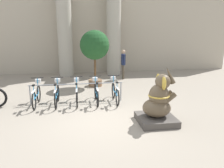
% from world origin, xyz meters
% --- Properties ---
extents(ground_plane, '(60.00, 60.00, 0.00)m').
position_xyz_m(ground_plane, '(0.00, 0.00, 0.00)').
color(ground_plane, gray).
extents(building_facade, '(20.00, 0.20, 6.00)m').
position_xyz_m(building_facade, '(0.00, 8.60, 3.00)').
color(building_facade, '#B2A893').
rests_on(building_facade, ground_plane).
extents(column_left, '(1.12, 1.12, 5.16)m').
position_xyz_m(column_left, '(-1.52, 7.60, 2.62)').
color(column_left, '#ADA899').
rests_on(column_left, ground_plane).
extents(column_right, '(1.12, 1.12, 5.16)m').
position_xyz_m(column_right, '(1.52, 7.60, 2.62)').
color(column_right, '#ADA899').
rests_on(column_right, ground_plane).
extents(bike_rack, '(3.60, 0.05, 0.77)m').
position_xyz_m(bike_rack, '(-0.85, 1.95, 0.60)').
color(bike_rack, gray).
rests_on(bike_rack, ground_plane).
extents(bicycle_0, '(0.48, 1.62, 0.99)m').
position_xyz_m(bicycle_0, '(-2.35, 1.84, 0.40)').
color(bicycle_0, black).
rests_on(bicycle_0, ground_plane).
extents(bicycle_1, '(0.48, 1.62, 0.99)m').
position_xyz_m(bicycle_1, '(-1.60, 1.82, 0.40)').
color(bicycle_1, black).
rests_on(bicycle_1, ground_plane).
extents(bicycle_2, '(0.48, 1.62, 0.99)m').
position_xyz_m(bicycle_2, '(-0.85, 1.83, 0.40)').
color(bicycle_2, black).
rests_on(bicycle_2, ground_plane).
extents(bicycle_3, '(0.48, 1.62, 0.99)m').
position_xyz_m(bicycle_3, '(-0.10, 1.83, 0.40)').
color(bicycle_3, black).
rests_on(bicycle_3, ground_plane).
extents(bicycle_4, '(0.48, 1.62, 0.99)m').
position_xyz_m(bicycle_4, '(0.65, 1.85, 0.40)').
color(bicycle_4, black).
rests_on(bicycle_4, ground_plane).
extents(elephant_statue, '(1.11, 1.11, 1.77)m').
position_xyz_m(elephant_statue, '(1.58, -0.40, 0.59)').
color(elephant_statue, '#4C4742').
rests_on(elephant_statue, ground_plane).
extents(person_pedestrian, '(0.23, 0.47, 1.71)m').
position_xyz_m(person_pedestrian, '(1.83, 6.02, 1.03)').
color(person_pedestrian, brown).
rests_on(person_pedestrian, ground_plane).
extents(potted_tree, '(1.46, 1.46, 2.81)m').
position_xyz_m(potted_tree, '(0.07, 4.55, 1.98)').
color(potted_tree, brown).
rests_on(potted_tree, ground_plane).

